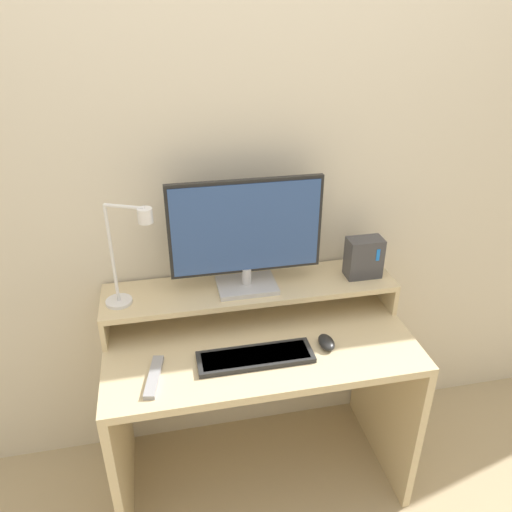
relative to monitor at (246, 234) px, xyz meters
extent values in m
cube|color=beige|center=(0.02, 0.17, 0.17)|extent=(6.00, 0.05, 2.50)
cube|color=beige|center=(0.02, -0.16, -0.37)|extent=(1.13, 0.58, 0.03)
cube|color=beige|center=(-0.53, -0.16, -0.73)|extent=(0.03, 0.58, 0.69)
cube|color=beige|center=(0.57, -0.16, -0.73)|extent=(0.03, 0.58, 0.69)
cube|color=beige|center=(-0.54, 0.01, -0.30)|extent=(0.02, 0.26, 0.11)
cube|color=beige|center=(0.57, 0.01, -0.30)|extent=(0.02, 0.26, 0.11)
cube|color=beige|center=(0.02, 0.01, -0.24)|extent=(1.13, 0.26, 0.02)
cube|color=#BCBCC1|center=(0.00, 0.00, -0.22)|extent=(0.22, 0.16, 0.02)
cylinder|color=#BCBCC1|center=(0.00, 0.00, -0.18)|extent=(0.04, 0.04, 0.07)
cube|color=black|center=(0.00, 0.00, 0.03)|extent=(0.56, 0.02, 0.36)
cube|color=#2D4C8C|center=(0.00, -0.01, 0.03)|extent=(0.54, 0.01, 0.34)
cylinder|color=silver|center=(-0.48, -0.01, -0.22)|extent=(0.10, 0.10, 0.01)
cylinder|color=silver|center=(-0.48, -0.01, -0.03)|extent=(0.01, 0.01, 0.37)
cylinder|color=silver|center=(-0.41, -0.04, 0.16)|extent=(0.13, 0.07, 0.01)
cylinder|color=silver|center=(-0.35, -0.07, 0.13)|extent=(0.05, 0.05, 0.05)
cube|color=#3D3D42|center=(0.47, -0.01, -0.15)|extent=(0.14, 0.08, 0.16)
cube|color=#1972F2|center=(0.51, -0.05, -0.12)|extent=(0.01, 0.00, 0.05)
cube|color=#282828|center=(-0.02, -0.27, -0.35)|extent=(0.41, 0.13, 0.02)
cube|color=black|center=(-0.02, -0.27, -0.34)|extent=(0.37, 0.10, 0.01)
ellipsoid|color=black|center=(0.24, -0.25, -0.34)|extent=(0.06, 0.09, 0.03)
cube|color=#99999E|center=(-0.37, -0.30, -0.35)|extent=(0.07, 0.20, 0.02)
camera|label=1|loc=(-0.30, -1.61, 0.78)|focal=35.00mm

